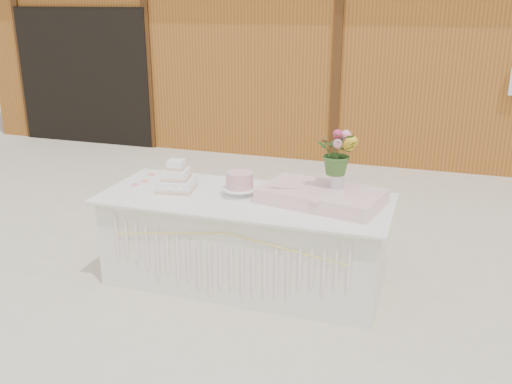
% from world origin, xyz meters
% --- Properties ---
extents(ground, '(80.00, 80.00, 0.00)m').
position_xyz_m(ground, '(0.00, 0.00, 0.00)').
color(ground, beige).
rests_on(ground, ground).
extents(barn, '(12.60, 4.60, 3.30)m').
position_xyz_m(barn, '(-0.01, 5.99, 1.68)').
color(barn, '#955B1F').
rests_on(barn, ground).
extents(cake_table, '(2.40, 1.00, 0.77)m').
position_xyz_m(cake_table, '(0.00, -0.00, 0.39)').
color(cake_table, silver).
rests_on(cake_table, ground).
extents(wedding_cake, '(0.34, 0.34, 0.26)m').
position_xyz_m(wedding_cake, '(-0.61, 0.01, 0.86)').
color(wedding_cake, white).
rests_on(wedding_cake, cake_table).
extents(pink_cake_stand, '(0.28, 0.28, 0.21)m').
position_xyz_m(pink_cake_stand, '(-0.05, 0.02, 0.88)').
color(pink_cake_stand, white).
rests_on(pink_cake_stand, cake_table).
extents(satin_runner, '(1.03, 0.72, 0.12)m').
position_xyz_m(satin_runner, '(0.63, 0.06, 0.83)').
color(satin_runner, beige).
rests_on(satin_runner, cake_table).
extents(flower_vase, '(0.12, 0.12, 0.16)m').
position_xyz_m(flower_vase, '(0.73, 0.13, 0.97)').
color(flower_vase, silver).
rests_on(flower_vase, satin_runner).
extents(bouquet, '(0.32, 0.28, 0.36)m').
position_xyz_m(bouquet, '(0.73, 0.13, 1.23)').
color(bouquet, '#355C25').
rests_on(bouquet, flower_vase).
extents(loose_flowers, '(0.29, 0.39, 0.02)m').
position_xyz_m(loose_flowers, '(-1.01, 0.15, 0.78)').
color(loose_flowers, pink).
rests_on(loose_flowers, cake_table).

